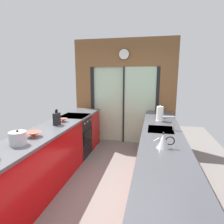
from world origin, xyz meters
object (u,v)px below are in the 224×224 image
object	(u,v)px
knife_block	(57,119)
stock_pot	(18,138)
mixing_bowl_mid	(34,134)
kettle	(163,141)
mixing_bowl_far	(63,120)
paper_towel_roll	(160,114)
soap_bottle_far	(159,111)
oven_range	(75,136)
soap_bottle_near	(159,112)

from	to	relation	value
knife_block	stock_pot	world-z (taller)	knife_block
mixing_bowl_mid	kettle	size ratio (longest dim) A/B	0.88
mixing_bowl_far	paper_towel_roll	size ratio (longest dim) A/B	0.51
kettle	soap_bottle_far	world-z (taller)	soap_bottle_far
mixing_bowl_mid	paper_towel_roll	bearing A→B (deg)	37.42
oven_range	mixing_bowl_far	bearing A→B (deg)	-88.15
knife_block	soap_bottle_far	distance (m)	2.12
kettle	paper_towel_roll	bearing A→B (deg)	90.08
mixing_bowl_mid	paper_towel_roll	world-z (taller)	paper_towel_roll
stock_pot	soap_bottle_far	xyz separation A→B (m)	(1.78, 2.15, 0.02)
paper_towel_roll	knife_block	bearing A→B (deg)	-158.96
mixing_bowl_mid	knife_block	world-z (taller)	knife_block
mixing_bowl_mid	soap_bottle_far	world-z (taller)	soap_bottle_far
oven_range	mixing_bowl_mid	xyz separation A→B (m)	(0.02, -1.48, 0.50)
soap_bottle_far	mixing_bowl_far	bearing A→B (deg)	-152.70
mixing_bowl_far	mixing_bowl_mid	bearing A→B (deg)	-90.00
soap_bottle_near	soap_bottle_far	world-z (taller)	soap_bottle_near
soap_bottle_near	knife_block	bearing A→B (deg)	-150.44
knife_block	soap_bottle_far	xyz separation A→B (m)	(1.78, 1.16, -0.00)
mixing_bowl_mid	soap_bottle_far	xyz separation A→B (m)	(1.78, 1.83, 0.07)
mixing_bowl_mid	kettle	distance (m)	1.78
mixing_bowl_far	kettle	size ratio (longest dim) A/B	0.64
oven_range	mixing_bowl_mid	world-z (taller)	mixing_bowl_mid
kettle	soap_bottle_near	size ratio (longest dim) A/B	0.94
mixing_bowl_mid	knife_block	distance (m)	0.68
mixing_bowl_mid	soap_bottle_near	xyz separation A→B (m)	(1.78, 1.69, 0.07)
mixing_bowl_mid	stock_pot	xyz separation A→B (m)	(0.00, -0.31, 0.05)
mixing_bowl_mid	soap_bottle_far	distance (m)	2.56
mixing_bowl_mid	kettle	world-z (taller)	kettle
mixing_bowl_far	stock_pot	world-z (taller)	stock_pot
mixing_bowl_far	knife_block	distance (m)	0.25
oven_range	soap_bottle_far	size ratio (longest dim) A/B	3.73
oven_range	kettle	bearing A→B (deg)	-40.16
paper_towel_roll	kettle	bearing A→B (deg)	-89.92
kettle	soap_bottle_near	bearing A→B (deg)	90.07
kettle	stock_pot	bearing A→B (deg)	-171.10
oven_range	kettle	world-z (taller)	kettle
mixing_bowl_far	stock_pot	xyz separation A→B (m)	(0.00, -1.23, 0.05)
mixing_bowl_mid	knife_block	xyz separation A→B (m)	(0.00, 0.68, 0.07)
oven_range	mixing_bowl_mid	size ratio (longest dim) A/B	4.24
paper_towel_roll	stock_pot	bearing A→B (deg)	-136.72
oven_range	soap_bottle_far	xyz separation A→B (m)	(1.80, 0.35, 0.57)
oven_range	stock_pot	size ratio (longest dim) A/B	4.34
knife_block	stock_pot	distance (m)	0.99
stock_pot	kettle	size ratio (longest dim) A/B	0.85
mixing_bowl_far	knife_block	bearing A→B (deg)	-90.00
stock_pot	kettle	distance (m)	1.80
mixing_bowl_far	kettle	distance (m)	2.02
soap_bottle_near	paper_towel_roll	xyz separation A→B (m)	(0.00, -0.32, 0.03)
knife_block	soap_bottle_near	xyz separation A→B (m)	(1.78, 1.01, 0.00)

